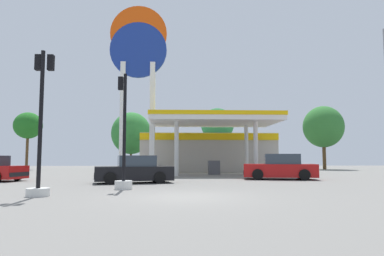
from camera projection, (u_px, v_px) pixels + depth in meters
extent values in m
plane|color=slate|center=(185.00, 197.00, 11.63)|extent=(90.00, 90.00, 0.00)
cube|color=#ADA89E|center=(207.00, 153.00, 33.65)|extent=(12.42, 6.46, 3.56)
cube|color=#EAB70C|center=(210.00, 137.00, 30.50)|extent=(12.42, 0.12, 0.60)
cube|color=white|center=(214.00, 121.00, 27.24)|extent=(9.84, 6.23, 0.35)
cube|color=#EAB70C|center=(214.00, 117.00, 27.27)|extent=(9.94, 6.33, 0.30)
cylinder|color=silver|center=(177.00, 148.00, 25.21)|extent=(0.32, 0.32, 4.03)
cylinder|color=silver|center=(256.00, 148.00, 25.47)|extent=(0.32, 0.32, 4.03)
cylinder|color=silver|center=(177.00, 149.00, 28.63)|extent=(0.32, 0.32, 4.03)
cylinder|color=silver|center=(246.00, 149.00, 28.89)|extent=(0.32, 0.32, 4.03)
cube|color=#4C4C51|center=(214.00, 168.00, 26.92)|extent=(0.90, 0.60, 1.10)
cube|color=white|center=(123.00, 118.00, 27.16)|extent=(0.40, 0.56, 8.99)
cube|color=white|center=(152.00, 118.00, 27.27)|extent=(0.40, 0.56, 8.99)
cylinder|color=navy|center=(138.00, 50.00, 27.69)|extent=(4.58, 0.22, 4.58)
cylinder|color=#EA4C0C|center=(139.00, 34.00, 27.83)|extent=(4.58, 0.22, 4.58)
cube|color=white|center=(139.00, 42.00, 27.81)|extent=(4.21, 0.08, 0.82)
cylinder|color=black|center=(258.00, 174.00, 20.38)|extent=(0.69, 0.36, 0.66)
cylinder|color=black|center=(257.00, 173.00, 22.13)|extent=(0.69, 0.36, 0.66)
cylinder|color=black|center=(305.00, 175.00, 19.95)|extent=(0.69, 0.36, 0.66)
cylinder|color=black|center=(300.00, 173.00, 21.70)|extent=(0.69, 0.36, 0.66)
cube|color=#A51111|center=(279.00, 170.00, 21.06)|extent=(4.61, 2.66, 0.78)
cube|color=#2D3842|center=(282.00, 159.00, 21.09)|extent=(2.35, 1.99, 0.66)
cube|color=black|center=(245.00, 172.00, 21.39)|extent=(0.47, 1.71, 0.25)
cylinder|color=black|center=(110.00, 178.00, 16.90)|extent=(0.64, 0.34, 0.61)
cylinder|color=black|center=(109.00, 177.00, 18.48)|extent=(0.64, 0.34, 0.61)
cylinder|color=black|center=(160.00, 178.00, 17.58)|extent=(0.64, 0.34, 0.61)
cylinder|color=black|center=(155.00, 176.00, 19.15)|extent=(0.64, 0.34, 0.61)
cube|color=black|center=(134.00, 173.00, 18.04)|extent=(4.29, 2.55, 0.73)
cube|color=#2D3842|center=(137.00, 161.00, 18.14)|extent=(2.20, 1.89, 0.61)
cube|color=black|center=(95.00, 176.00, 17.50)|extent=(0.48, 1.58, 0.23)
cylinder|color=black|center=(17.00, 175.00, 20.05)|extent=(0.65, 0.35, 0.61)
cube|color=black|center=(19.00, 174.00, 19.11)|extent=(0.49, 1.59, 0.23)
cylinder|color=silver|center=(123.00, 185.00, 14.39)|extent=(0.73, 0.73, 0.36)
cylinder|color=black|center=(124.00, 127.00, 14.61)|extent=(0.14, 0.14, 4.58)
cube|color=black|center=(121.00, 83.00, 14.92)|extent=(0.21, 0.20, 0.57)
sphere|color=red|center=(121.00, 80.00, 15.06)|extent=(0.15, 0.15, 0.15)
sphere|color=#D89E0C|center=(121.00, 84.00, 15.04)|extent=(0.15, 0.15, 0.15)
sphere|color=green|center=(121.00, 88.00, 15.03)|extent=(0.15, 0.15, 0.15)
cylinder|color=silver|center=(38.00, 192.00, 11.76)|extent=(0.77, 0.77, 0.28)
cylinder|color=black|center=(41.00, 118.00, 11.99)|extent=(0.14, 0.14, 4.84)
cube|color=black|center=(38.00, 63.00, 12.31)|extent=(0.21, 0.20, 0.57)
sphere|color=red|center=(40.00, 59.00, 12.45)|extent=(0.15, 0.15, 0.15)
sphere|color=#D89E0C|center=(40.00, 63.00, 12.43)|extent=(0.15, 0.15, 0.15)
sphere|color=green|center=(40.00, 68.00, 12.42)|extent=(0.15, 0.15, 0.15)
cube|color=black|center=(51.00, 63.00, 12.33)|extent=(0.21, 0.20, 0.57)
sphere|color=red|center=(52.00, 59.00, 12.47)|extent=(0.15, 0.15, 0.15)
sphere|color=#D89E0C|center=(52.00, 64.00, 12.45)|extent=(0.15, 0.15, 0.15)
sphere|color=green|center=(52.00, 68.00, 12.44)|extent=(0.15, 0.15, 0.15)
cylinder|color=brown|center=(27.00, 153.00, 38.38)|extent=(0.30, 0.30, 3.79)
ellipsoid|color=#206820|center=(28.00, 125.00, 38.64)|extent=(3.10, 3.10, 2.98)
cylinder|color=brown|center=(131.00, 159.00, 38.65)|extent=(0.24, 0.24, 2.42)
ellipsoid|color=#2F7C34|center=(131.00, 133.00, 38.90)|extent=(4.49, 4.49, 4.75)
cylinder|color=brown|center=(218.00, 153.00, 36.94)|extent=(0.34, 0.34, 3.60)
ellipsoid|color=#266C39|center=(217.00, 124.00, 37.21)|extent=(3.59, 3.59, 3.51)
cylinder|color=brown|center=(324.00, 155.00, 39.07)|extent=(0.39, 0.39, 3.17)
ellipsoid|color=#2F712F|center=(323.00, 127.00, 39.36)|extent=(4.56, 4.56, 4.75)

